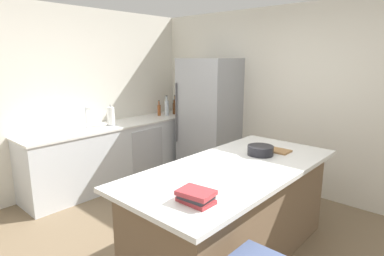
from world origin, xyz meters
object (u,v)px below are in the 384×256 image
Objects in this scene: refrigerator at (209,118)px; syrup_bottle at (174,108)px; kitchen_island at (234,211)px; sink_faucet at (87,117)px; paper_towel_roll at (111,117)px; soda_bottle at (167,107)px; hot_sauce_bottle at (166,109)px; vinegar_bottle at (159,110)px; cutting_board at (276,150)px; mixing_bowl at (260,150)px; cookbook_stack at (196,196)px; whiskey_bottle at (175,106)px.

refrigerator is 0.84m from syrup_bottle.
kitchen_island is 2.55m from sink_faucet.
soda_bottle reaches higher than paper_towel_roll.
sink_faucet reaches higher than hot_sauce_bottle.
vinegar_bottle reaches higher than cutting_board.
sink_faucet is at bearing -89.40° from hot_sauce_bottle.
soda_bottle is 2.56m from mixing_bowl.
soda_bottle is (-0.00, 1.14, 0.01)m from paper_towel_roll.
sink_faucet is (-0.92, -1.61, 0.13)m from refrigerator.
mixing_bowl is at bearing -34.53° from refrigerator.
vinegar_bottle is 1.00× the size of cookbook_stack.
whiskey_bottle reaches higher than kitchen_island.
syrup_bottle is at bearing 49.19° from hot_sauce_bottle.
vinegar_bottle is (-0.09, 1.03, -0.03)m from paper_towel_roll.
soda_bottle reaches higher than whiskey_bottle.
kitchen_island is 2.48m from paper_towel_roll.
cookbook_stack is (2.71, -0.73, -0.11)m from sink_faucet.
vinegar_bottle is at bearing -128.77° from soda_bottle.
syrup_bottle is 3.55m from cookbook_stack.
vinegar_bottle is at bearing 142.19° from cookbook_stack.
cookbook_stack is 1.00× the size of mixing_bowl.
syrup_bottle is 2.60m from cutting_board.
mixing_bowl is at bearing -18.51° from vinegar_bottle.
cookbook_stack is at bearing -37.81° from vinegar_bottle.
whiskey_bottle is (-0.07, 1.41, -0.01)m from paper_towel_roll.
paper_towel_roll is at bearing 173.74° from kitchen_island.
syrup_bottle is at bearing 137.62° from cookbook_stack.
sink_faucet is 2.53m from mixing_bowl.
paper_towel_roll reaches higher than kitchen_island.
cookbook_stack is (2.72, -2.28, -0.04)m from hot_sauce_bottle.
syrup_bottle is 0.15m from hot_sauce_bottle.
paper_towel_roll is 2.83m from cookbook_stack.
mixing_bowl is (2.47, 0.54, -0.11)m from sink_faucet.
sink_faucet is at bearing -89.91° from vinegar_bottle.
vinegar_bottle is at bearing -105.66° from syrup_bottle.
syrup_bottle is 0.75× the size of soda_bottle.
hot_sauce_bottle reaches higher than cookbook_stack.
hot_sauce_bottle is (-0.02, 1.55, -0.07)m from sink_faucet.
refrigerator is 5.44× the size of soda_bottle.
cookbook_stack is at bearing -15.13° from sink_faucet.
vinegar_bottle is (-0.08, -0.10, -0.04)m from soda_bottle.
syrup_bottle is at bearing -52.12° from whiskey_bottle.
kitchen_island is at bearing -30.64° from hot_sauce_bottle.
syrup_bottle reaches higher than hot_sauce_bottle.
refrigerator is at bearing 56.81° from paper_towel_roll.
soda_bottle is 1.14× the size of cutting_board.
refrigerator is at bearing 9.20° from soda_bottle.
cookbook_stack is at bearing -42.67° from whiskey_bottle.
whiskey_bottle is 1.45× the size of hot_sauce_bottle.
sink_faucet is 1.35× the size of hot_sauce_bottle.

